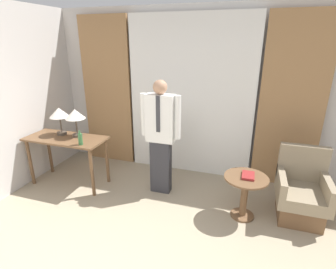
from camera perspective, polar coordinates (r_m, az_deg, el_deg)
The scene contains 12 objects.
wall_back at distance 4.41m, azimuth 5.20°, elevation 8.96°, with size 10.00×0.06×2.70m.
curtain_sheer_center at distance 4.30m, azimuth 4.78°, elevation 7.87°, with size 2.04×0.06×2.58m.
curtain_drape_left at distance 4.87m, azimuth -13.06°, elevation 8.83°, with size 0.91×0.06×2.58m.
curtain_drape_right at distance 4.23m, azimuth 25.26°, elevation 5.83°, with size 0.91×0.06×2.58m.
desk at distance 4.33m, azimuth -21.21°, elevation -2.12°, with size 1.23×0.54×0.78m.
table_lamp_left at distance 4.36m, azimuth -22.60°, elevation 4.16°, with size 0.30×0.30×0.43m.
table_lamp_right at distance 4.18m, azimuth -19.56°, elevation 3.92°, with size 0.30×0.30×0.43m.
bottle_near_edge at distance 3.90m, azimuth -18.55°, elevation -0.92°, with size 0.06×0.06×0.21m.
person at distance 3.73m, azimuth -1.63°, elevation 0.17°, with size 0.58×0.20×1.69m.
armchair at distance 3.83m, azimuth 26.94°, elevation -11.49°, with size 0.60×0.65×0.91m.
side_table at distance 3.53m, azimuth 16.38°, elevation -11.53°, with size 0.55×0.55×0.58m.
book at distance 3.45m, azimuth 17.05°, elevation -8.54°, with size 0.15×0.22×0.03m.
Camera 1 is at (0.95, -1.04, 2.18)m, focal length 28.00 mm.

